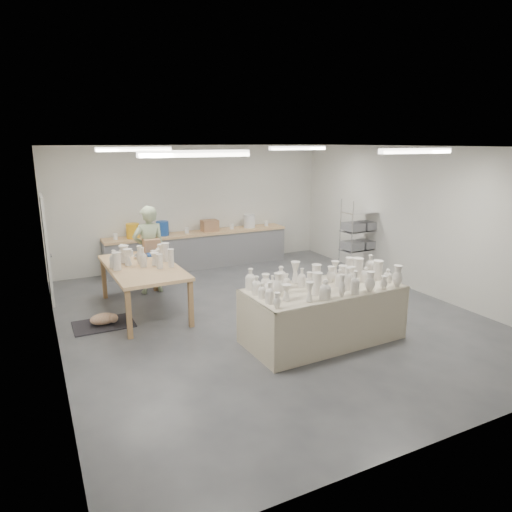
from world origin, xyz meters
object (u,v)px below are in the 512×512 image
drying_table (323,312)px  work_table (143,263)px  red_stool (148,274)px  potter (149,250)px

drying_table → work_table: size_ratio=1.05×
work_table → drying_table: bearing=-51.7°
work_table → red_stool: bearing=72.3°
drying_table → work_table: (-2.21, 2.66, 0.42)m
drying_table → work_table: bearing=127.7°
work_table → potter: 0.99m
potter → red_stool: bearing=-93.0°
work_table → potter: (0.35, 0.92, 0.02)m
drying_table → potter: 4.06m
drying_table → work_table: 3.48m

